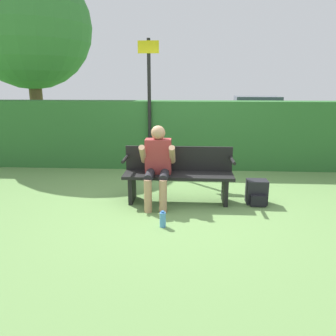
{
  "coord_description": "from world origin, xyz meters",
  "views": [
    {
      "loc": [
        0.13,
        -4.78,
        1.8
      ],
      "look_at": [
        -0.15,
        -0.1,
        0.56
      ],
      "focal_mm": 35.0,
      "sensor_mm": 36.0,
      "label": 1
    }
  ],
  "objects": [
    {
      "name": "signpost",
      "position": [
        -0.64,
        1.82,
        1.47
      ],
      "size": [
        0.4,
        0.09,
        2.61
      ],
      "color": "black",
      "rests_on": "ground"
    },
    {
      "name": "ground_plane",
      "position": [
        0.0,
        0.0,
        0.0
      ],
      "size": [
        40.0,
        40.0,
        0.0
      ],
      "primitive_type": "plane",
      "color": "#668E4C"
    },
    {
      "name": "person_seated",
      "position": [
        -0.31,
        -0.07,
        0.65
      ],
      "size": [
        0.52,
        0.65,
        1.17
      ],
      "color": "#993333",
      "rests_on": "ground"
    },
    {
      "name": "backpack",
      "position": [
        1.2,
        -0.01,
        0.17
      ],
      "size": [
        0.31,
        0.3,
        0.37
      ],
      "color": "black",
      "rests_on": "ground"
    },
    {
      "name": "water_bottle",
      "position": [
        -0.17,
        -0.92,
        0.1
      ],
      "size": [
        0.08,
        0.08,
        0.21
      ],
      "color": "#4C8CCC",
      "rests_on": "ground"
    },
    {
      "name": "parked_car",
      "position": [
        3.25,
        10.5,
        0.57
      ],
      "size": [
        4.16,
        2.01,
        1.16
      ],
      "rotation": [
        0.0,
        0.0,
        -0.04
      ],
      "color": "#B7BCC6",
      "rests_on": "ground"
    },
    {
      "name": "park_bench",
      "position": [
        0.0,
        0.06,
        0.44
      ],
      "size": [
        1.67,
        0.44,
        0.83
      ],
      "color": "black",
      "rests_on": "ground"
    },
    {
      "name": "tree",
      "position": [
        -3.83,
        3.72,
        3.12
      ],
      "size": [
        3.05,
        3.05,
        4.66
      ],
      "color": "brown",
      "rests_on": "ground"
    },
    {
      "name": "hedge_back",
      "position": [
        0.0,
        2.12,
        0.71
      ],
      "size": [
        12.0,
        0.48,
        1.42
      ],
      "color": "#2D662D",
      "rests_on": "ground"
    }
  ]
}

